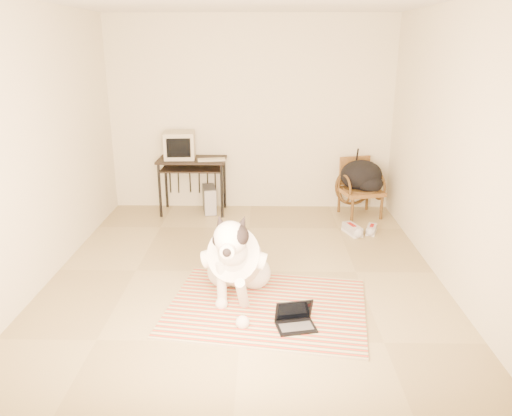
{
  "coord_description": "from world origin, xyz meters",
  "views": [
    {
      "loc": [
        0.19,
        -4.83,
        2.3
      ],
      "look_at": [
        0.12,
        -0.47,
        0.87
      ],
      "focal_mm": 35.0,
      "sensor_mm": 36.0,
      "label": 1
    }
  ],
  "objects_px": {
    "laptop": "(295,320)",
    "pc_tower": "(209,199)",
    "dog": "(236,260)",
    "computer_desk": "(192,167)",
    "crt_monitor": "(180,145)",
    "backpack": "(363,177)",
    "rattan_chair": "(359,187)"
  },
  "relations": [
    {
      "from": "computer_desk",
      "to": "rattan_chair",
      "type": "relative_size",
      "value": 1.18
    },
    {
      "from": "laptop",
      "to": "crt_monitor",
      "type": "relative_size",
      "value": 0.83
    },
    {
      "from": "backpack",
      "to": "crt_monitor",
      "type": "bearing_deg",
      "value": 176.82
    },
    {
      "from": "dog",
      "to": "backpack",
      "type": "bearing_deg",
      "value": 56.03
    },
    {
      "from": "dog",
      "to": "computer_desk",
      "type": "relative_size",
      "value": 1.4
    },
    {
      "from": "laptop",
      "to": "pc_tower",
      "type": "distance_m",
      "value": 3.25
    },
    {
      "from": "dog",
      "to": "computer_desk",
      "type": "bearing_deg",
      "value": 106.68
    },
    {
      "from": "pc_tower",
      "to": "rattan_chair",
      "type": "xyz_separation_m",
      "value": [
        2.11,
        -0.08,
        0.21
      ]
    },
    {
      "from": "dog",
      "to": "crt_monitor",
      "type": "relative_size",
      "value": 3.01
    },
    {
      "from": "dog",
      "to": "laptop",
      "type": "bearing_deg",
      "value": -46.57
    },
    {
      "from": "computer_desk",
      "to": "pc_tower",
      "type": "distance_m",
      "value": 0.54
    },
    {
      "from": "laptop",
      "to": "pc_tower",
      "type": "xyz_separation_m",
      "value": [
        -1.05,
        3.08,
        0.11
      ]
    },
    {
      "from": "computer_desk",
      "to": "rattan_chair",
      "type": "height_order",
      "value": "rattan_chair"
    },
    {
      "from": "dog",
      "to": "pc_tower",
      "type": "distance_m",
      "value": 2.58
    },
    {
      "from": "pc_tower",
      "to": "rattan_chair",
      "type": "distance_m",
      "value": 2.12
    },
    {
      "from": "crt_monitor",
      "to": "rattan_chair",
      "type": "height_order",
      "value": "crt_monitor"
    },
    {
      "from": "dog",
      "to": "backpack",
      "type": "xyz_separation_m",
      "value": [
        1.62,
        2.4,
        0.18
      ]
    },
    {
      "from": "crt_monitor",
      "to": "backpack",
      "type": "relative_size",
      "value": 0.76
    },
    {
      "from": "computer_desk",
      "to": "pc_tower",
      "type": "bearing_deg",
      "value": 5.58
    },
    {
      "from": "rattan_chair",
      "to": "laptop",
      "type": "bearing_deg",
      "value": -109.51
    },
    {
      "from": "computer_desk",
      "to": "backpack",
      "type": "bearing_deg",
      "value": -2.34
    },
    {
      "from": "pc_tower",
      "to": "laptop",
      "type": "bearing_deg",
      "value": -71.18
    },
    {
      "from": "rattan_chair",
      "to": "pc_tower",
      "type": "bearing_deg",
      "value": 177.86
    },
    {
      "from": "rattan_chair",
      "to": "backpack",
      "type": "relative_size",
      "value": 1.39
    },
    {
      "from": "laptop",
      "to": "rattan_chair",
      "type": "xyz_separation_m",
      "value": [
        1.06,
        3.0,
        0.33
      ]
    },
    {
      "from": "laptop",
      "to": "backpack",
      "type": "height_order",
      "value": "backpack"
    },
    {
      "from": "laptop",
      "to": "rattan_chair",
      "type": "height_order",
      "value": "rattan_chair"
    },
    {
      "from": "dog",
      "to": "rattan_chair",
      "type": "bearing_deg",
      "value": 56.97
    },
    {
      "from": "crt_monitor",
      "to": "backpack",
      "type": "bearing_deg",
      "value": -3.18
    },
    {
      "from": "rattan_chair",
      "to": "crt_monitor",
      "type": "bearing_deg",
      "value": 177.7
    },
    {
      "from": "computer_desk",
      "to": "backpack",
      "type": "height_order",
      "value": "backpack"
    },
    {
      "from": "pc_tower",
      "to": "rattan_chair",
      "type": "relative_size",
      "value": 0.53
    }
  ]
}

